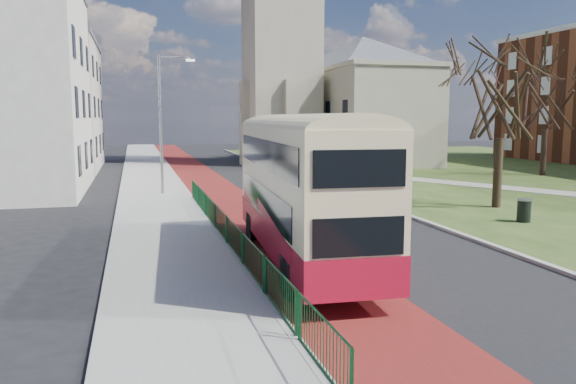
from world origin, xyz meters
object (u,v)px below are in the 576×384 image
object	(u,v)px
litter_bin	(524,210)
winter_tree_far	(547,93)
winter_tree_near	(502,83)
streetlamp	(163,117)
bus	(303,183)

from	to	relation	value
litter_bin	winter_tree_far	bearing A→B (deg)	48.48
winter_tree_near	winter_tree_far	world-z (taller)	winter_tree_far
streetlamp	bus	size ratio (longest dim) A/B	0.74
bus	litter_bin	distance (m)	12.16
bus	winter_tree_near	distance (m)	15.35
litter_bin	streetlamp	bearing A→B (deg)	138.46
winter_tree_far	litter_bin	xyz separation A→B (m)	(-14.72, -16.63, -5.94)
streetlamp	litter_bin	world-z (taller)	streetlamp
streetlamp	bus	bearing A→B (deg)	-78.80
streetlamp	winter_tree_far	xyz separation A→B (m)	(29.40, 3.63, 1.89)
streetlamp	litter_bin	size ratio (longest dim) A/B	7.95
winter_tree_far	litter_bin	distance (m)	22.99
bus	winter_tree_far	world-z (taller)	winter_tree_far
winter_tree_near	winter_tree_far	distance (m)	18.48
bus	winter_tree_near	xyz separation A→B (m)	(12.69, 7.81, 3.71)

